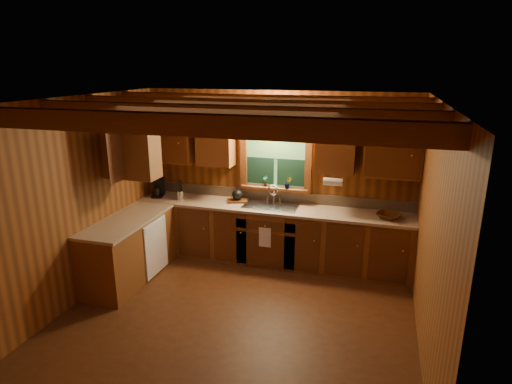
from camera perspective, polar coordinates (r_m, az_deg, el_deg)
The scene contains 20 objects.
room at distance 4.95m, azimuth -2.62°, elevation -3.08°, with size 4.20×4.20×4.20m.
ceiling_beams at distance 4.68m, azimuth -2.81°, elevation 10.77°, with size 4.20×2.54×0.18m.
base_cabinets at distance 6.54m, azimuth -2.97°, elevation -6.24°, with size 4.20×2.22×0.86m.
countertop at distance 6.38m, azimuth -2.90°, elevation -2.50°, with size 4.20×2.24×0.04m.
backsplash at distance 6.77m, azimuth 2.59°, elevation -0.50°, with size 4.20×0.02×0.16m, color tan.
dishwasher_panel at distance 6.42m, azimuth -13.10°, elevation -7.13°, with size 0.02×0.60×0.80m, color white.
upper_cabinets at distance 6.29m, azimuth -3.36°, elevation 6.25°, with size 4.19×1.77×0.78m.
window at distance 6.61m, azimuth 2.61°, elevation 4.01°, with size 1.12×0.08×1.00m.
window_sill at distance 6.67m, azimuth 2.47°, elevation 0.49°, with size 1.06×0.14×0.04m, color brown.
wall_sconce at distance 6.39m, azimuth 2.43°, elevation 9.36°, with size 0.45×0.21×0.17m.
paper_towel_roll at distance 6.17m, azimuth 10.16°, elevation 1.34°, with size 0.11×0.11×0.27m, color white.
dish_towel at distance 6.36m, azimuth 1.19°, elevation -6.04°, with size 0.18×0.01×0.30m, color white.
sink at distance 6.54m, azimuth 1.98°, elevation -2.23°, with size 0.82×0.48×0.43m.
coffee_maker at distance 7.14m, azimuth -12.87°, elevation 0.58°, with size 0.17×0.22×0.30m.
utensil_crock at distance 6.93m, azimuth -10.04°, elevation -0.34°, with size 0.11×0.11×0.32m.
cutting_board at distance 6.74m, azimuth -2.49°, elevation -1.16°, with size 0.31×0.22×0.03m, color #4E2810.
teakettle at distance 6.71m, azimuth -2.50°, elevation -0.38°, with size 0.16×0.16×0.21m.
wicker_basket at distance 6.26m, azimuth 17.19°, elevation -3.05°, with size 0.32×0.32×0.08m, color #48230C.
potted_plant_left at distance 6.67m, azimuth 1.24°, elevation 1.44°, with size 0.09×0.06×0.17m, color #4E2810.
potted_plant_right at distance 6.56m, azimuth 4.24°, elevation 1.24°, with size 0.10×0.08×0.19m, color #4E2810.
Camera 1 is at (1.53, -4.40, 2.96)m, focal length 30.17 mm.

